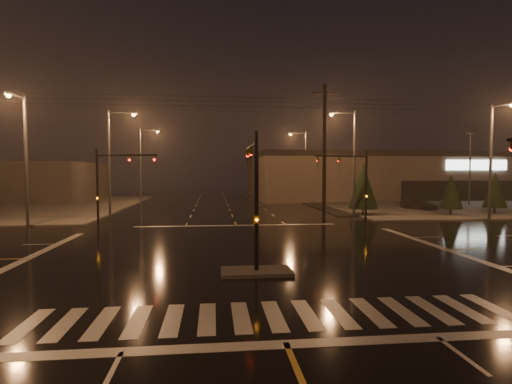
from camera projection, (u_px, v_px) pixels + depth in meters
ground at (248, 254)px, 20.89m from camera, size 140.00×140.00×0.00m
sidewalk_ne at (450, 203)px, 53.85m from camera, size 36.00×36.00×0.12m
median_island at (256, 272)px, 16.91m from camera, size 3.00×1.60×0.15m
crosswalk at (274, 316)px, 11.95m from camera, size 15.00×2.60×0.01m
stop_bar_near at (286, 344)px, 9.97m from camera, size 16.00×0.50×0.01m
stop_bar_far at (236, 225)px, 31.81m from camera, size 16.00×0.50×0.01m
parking_lot at (495, 204)px, 52.40m from camera, size 50.00×24.00×0.08m
retail_building at (424, 174)px, 70.06m from camera, size 60.20×28.30×7.20m
signal_mast_median at (254, 184)px, 17.64m from camera, size 0.25×4.59×6.00m
signal_mast_ne at (356, 178)px, 31.76m from camera, size 4.84×1.86×6.00m
signal_mast_nw at (110, 178)px, 29.75m from camera, size 4.84×1.86×6.00m
streetlight_1 at (112, 155)px, 37.28m from camera, size 2.77×0.32×10.00m
streetlight_2 at (143, 160)px, 53.16m from camera, size 2.77×0.32×10.00m
streetlight_3 at (351, 156)px, 37.66m from camera, size 2.77×0.32×10.00m
streetlight_4 at (304, 161)px, 57.52m from camera, size 2.77×0.32×10.00m
streetlight_5 at (24, 152)px, 30.00m from camera, size 0.32×2.77×10.00m
streetlight_6 at (493, 154)px, 34.02m from camera, size 0.32×2.77×10.00m
utility_pole_1 at (324, 151)px, 35.32m from camera, size 2.20×0.32×12.00m
conifer_0 at (363, 186)px, 38.81m from camera, size 2.83×2.83×5.11m
conifer_1 at (451, 191)px, 38.65m from camera, size 2.15×2.15×4.06m
conifer_2 at (495, 190)px, 39.85m from camera, size 2.25×2.25×4.22m
car_parked at (419, 204)px, 44.32m from camera, size 3.39×4.45×1.41m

